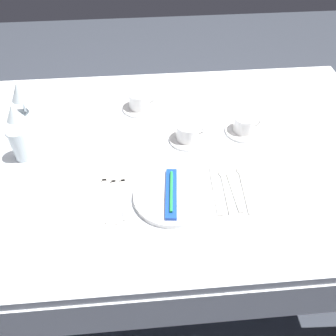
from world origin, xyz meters
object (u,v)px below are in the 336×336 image
(coffee_cup_left, at_px, (188,132))
(wine_glass_left, at_px, (14,114))
(fork_salad, at_px, (104,194))
(coffee_cup_far, at_px, (245,124))
(fork_outer, at_px, (124,193))
(drink_tumbler, at_px, (21,144))
(dinner_plate, at_px, (171,196))
(spoon_soup, at_px, (225,185))
(spoon_tea, at_px, (243,183))
(wine_glass_centre, at_px, (19,93))
(dinner_knife, at_px, (216,190))
(fork_inner, at_px, (114,195))
(spoon_dessert, at_px, (231,182))
(coffee_cup_right, at_px, (139,100))
(toothbrush_package, at_px, (171,193))

(coffee_cup_left, relative_size, wine_glass_left, 0.83)
(fork_salad, relative_size, coffee_cup_far, 2.11)
(fork_outer, height_order, wine_glass_left, wine_glass_left)
(coffee_cup_far, xyz_separation_m, drink_tumbler, (-0.83, -0.07, 0.02))
(dinner_plate, distance_m, spoon_soup, 0.19)
(fork_salad, bearing_deg, spoon_tea, 1.07)
(wine_glass_centre, height_order, wine_glass_left, wine_glass_centre)
(dinner_knife, bearing_deg, fork_inner, 179.07)
(wine_glass_centre, bearing_deg, fork_inner, -52.47)
(coffee_cup_far, distance_m, wine_glass_left, 0.88)
(spoon_dessert, height_order, coffee_cup_right, coffee_cup_right)
(coffee_cup_left, bearing_deg, dinner_plate, -107.33)
(fork_salad, distance_m, dinner_knife, 0.37)
(spoon_soup, height_order, coffee_cup_far, coffee_cup_far)
(toothbrush_package, xyz_separation_m, fork_outer, (-0.15, 0.03, -0.02))
(toothbrush_package, relative_size, spoon_dessert, 1.00)
(dinner_plate, relative_size, toothbrush_package, 1.16)
(fork_outer, bearing_deg, toothbrush_package, -12.22)
(fork_salad, bearing_deg, wine_glass_left, 133.89)
(dinner_plate, relative_size, fork_outer, 1.20)
(spoon_tea, distance_m, coffee_cup_right, 0.57)
(spoon_dessert, bearing_deg, fork_salad, -177.64)
(fork_outer, bearing_deg, coffee_cup_right, 81.72)
(fork_salad, height_order, spoon_tea, spoon_tea)
(spoon_soup, relative_size, drink_tumbler, 1.68)
(fork_inner, bearing_deg, dinner_plate, -7.94)
(fork_salad, bearing_deg, wine_glass_centre, 125.45)
(dinner_plate, bearing_deg, spoon_soup, 12.18)
(toothbrush_package, relative_size, spoon_soup, 1.04)
(dinner_plate, relative_size, spoon_dessert, 1.16)
(fork_salad, xyz_separation_m, coffee_cup_left, (0.31, 0.25, 0.04))
(fork_outer, distance_m, spoon_soup, 0.34)
(toothbrush_package, relative_size, dinner_knife, 0.94)
(wine_glass_centre, bearing_deg, dinner_plate, -42.43)
(spoon_dessert, distance_m, coffee_cup_far, 0.29)
(coffee_cup_left, bearing_deg, coffee_cup_far, 7.62)
(fork_inner, bearing_deg, fork_outer, 13.84)
(dinner_plate, height_order, coffee_cup_far, coffee_cup_far)
(fork_outer, bearing_deg, dinner_knife, -2.46)
(dinner_plate, xyz_separation_m, wine_glass_left, (-0.56, 0.38, 0.08))
(fork_inner, height_order, coffee_cup_right, coffee_cup_right)
(fork_outer, xyz_separation_m, coffee_cup_far, (0.47, 0.28, 0.04))
(spoon_dessert, bearing_deg, fork_inner, -176.36)
(coffee_cup_right, relative_size, drink_tumbler, 0.89)
(toothbrush_package, distance_m, dinner_knife, 0.15)
(coffee_cup_far, bearing_deg, coffee_cup_left, -172.38)
(fork_outer, relative_size, wine_glass_left, 1.58)
(coffee_cup_far, bearing_deg, dinner_knife, -119.16)
(fork_outer, height_order, coffee_cup_right, coffee_cup_right)
(fork_outer, distance_m, fork_salad, 0.06)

